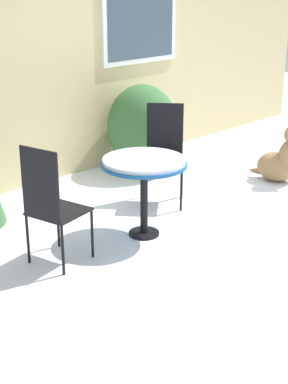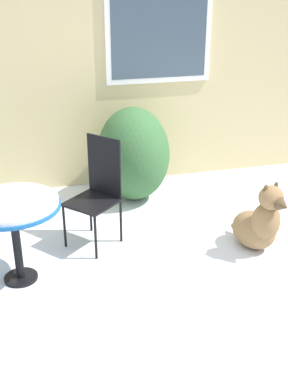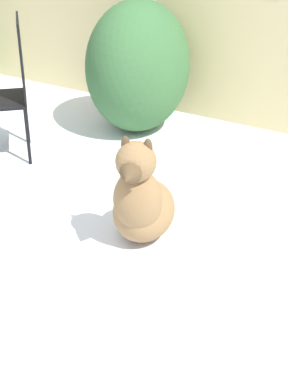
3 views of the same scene
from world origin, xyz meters
name	(u,v)px [view 3 (image 3 of 3)]	position (x,y,z in m)	size (l,w,h in m)	color
shrub_left	(138,67)	(0.16, 1.68, 0.53)	(0.81, 0.92, 1.06)	#386638
patio_chair_near_table	(9,86)	(-0.40, 0.78, 0.55)	(0.59, 0.59, 1.03)	black
dog	(141,202)	(1.01, 0.24, 0.26)	(0.47, 0.70, 0.71)	#937047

